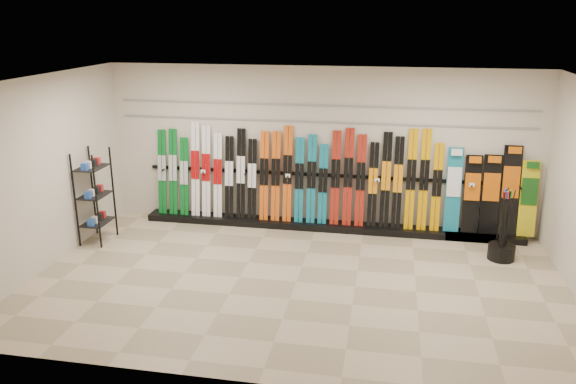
# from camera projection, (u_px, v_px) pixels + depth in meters

# --- Properties ---
(floor) EXTENTS (8.00, 8.00, 0.00)m
(floor) POSITION_uv_depth(u_px,v_px,m) (296.00, 282.00, 8.49)
(floor) COLOR gray
(floor) RESTS_ON ground
(back_wall) EXTENTS (8.00, 0.00, 8.00)m
(back_wall) POSITION_uv_depth(u_px,v_px,m) (319.00, 148.00, 10.38)
(back_wall) COLOR beige
(back_wall) RESTS_ON floor
(left_wall) EXTENTS (0.00, 5.00, 5.00)m
(left_wall) POSITION_uv_depth(u_px,v_px,m) (43.00, 174.00, 8.72)
(left_wall) COLOR beige
(left_wall) RESTS_ON floor
(ceiling) EXTENTS (8.00, 8.00, 0.00)m
(ceiling) POSITION_uv_depth(u_px,v_px,m) (297.00, 81.00, 7.59)
(ceiling) COLOR silver
(ceiling) RESTS_ON back_wall
(ski_rack_base) EXTENTS (8.00, 0.40, 0.12)m
(ski_rack_base) POSITION_uv_depth(u_px,v_px,m) (328.00, 226.00, 10.57)
(ski_rack_base) COLOR black
(ski_rack_base) RESTS_ON floor
(skis) EXTENTS (5.38, 0.26, 1.83)m
(skis) POSITION_uv_depth(u_px,v_px,m) (295.00, 178.00, 10.47)
(skis) COLOR #08651E
(skis) RESTS_ON ski_rack_base
(snowboards) EXTENTS (1.57, 0.24, 1.59)m
(snowboards) POSITION_uv_depth(u_px,v_px,m) (491.00, 194.00, 9.91)
(snowboards) COLOR #14728C
(snowboards) RESTS_ON ski_rack_base
(accessory_rack) EXTENTS (0.40, 0.60, 1.65)m
(accessory_rack) POSITION_uv_depth(u_px,v_px,m) (95.00, 196.00, 9.81)
(accessory_rack) COLOR black
(accessory_rack) RESTS_ON floor
(pole_bin) EXTENTS (0.43, 0.43, 0.25)m
(pole_bin) POSITION_uv_depth(u_px,v_px,m) (501.00, 252.00, 9.25)
(pole_bin) COLOR black
(pole_bin) RESTS_ON floor
(ski_poles) EXTENTS (0.26, 0.32, 1.18)m
(ski_poles) POSITION_uv_depth(u_px,v_px,m) (503.00, 225.00, 9.09)
(ski_poles) COLOR black
(ski_poles) RESTS_ON pole_bin
(slatwall_rail_0) EXTENTS (7.60, 0.02, 0.03)m
(slatwall_rail_0) POSITION_uv_depth(u_px,v_px,m) (319.00, 122.00, 10.22)
(slatwall_rail_0) COLOR gray
(slatwall_rail_0) RESTS_ON back_wall
(slatwall_rail_1) EXTENTS (7.60, 0.02, 0.03)m
(slatwall_rail_1) POSITION_uv_depth(u_px,v_px,m) (320.00, 105.00, 10.13)
(slatwall_rail_1) COLOR gray
(slatwall_rail_1) RESTS_ON back_wall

